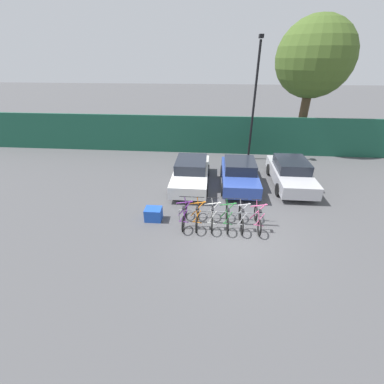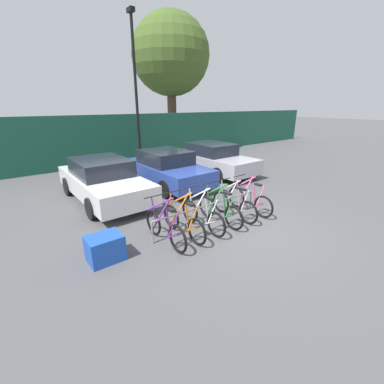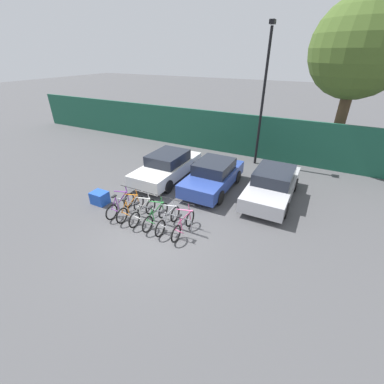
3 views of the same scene
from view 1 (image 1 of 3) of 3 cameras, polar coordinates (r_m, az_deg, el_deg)
name	(u,v)px [view 1 (image 1 of 3)]	position (r m, az deg, el deg)	size (l,w,h in m)	color
ground_plane	(235,233)	(10.46, 9.49, -9.06)	(120.00, 120.00, 0.00)	#4C4C4F
hoarding_wall	(228,135)	(18.53, 7.94, 12.34)	(36.00, 0.16, 2.60)	#19513D
bike_rack	(221,213)	(10.70, 6.42, -4.72)	(3.53, 0.04, 0.57)	gray
bicycle_purple	(185,216)	(10.67, -1.66, -5.29)	(0.68, 1.71, 1.05)	black
bicycle_orange	(197,216)	(10.63, 1.20, -5.43)	(0.68, 1.71, 1.05)	black
bicycle_white	(212,217)	(10.62, 4.50, -5.56)	(0.68, 1.71, 1.05)	black
bicycle_green	(227,218)	(10.65, 7.84, -5.68)	(0.68, 1.71, 1.05)	black
bicycle_silver	(241,218)	(10.70, 10.85, -5.78)	(0.68, 1.71, 1.05)	black
bicycle_pink	(258,219)	(10.80, 14.38, -5.86)	(0.68, 1.71, 1.05)	black
car_white	(191,172)	(13.81, -0.21, 4.36)	(1.91, 4.49, 1.40)	silver
car_blue	(239,174)	(13.90, 10.47, 4.03)	(1.91, 4.09, 1.40)	#2D479E
car_silver	(291,173)	(14.76, 21.06, 4.01)	(1.91, 4.43, 1.40)	#B7B7BC
lamp_post	(255,97)	(17.15, 13.76, 19.85)	(0.24, 0.44, 7.29)	black
cargo_crate	(153,214)	(11.09, -8.56, -4.87)	(0.70, 0.56, 0.55)	blue
tree_behind_hoarding	(314,59)	(20.66, 25.56, 25.15)	(5.03, 5.03, 8.61)	brown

